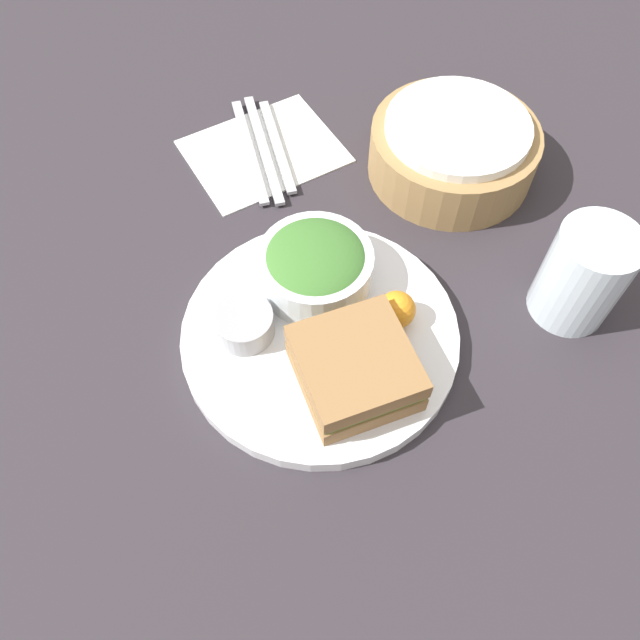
# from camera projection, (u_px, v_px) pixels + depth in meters

# --- Properties ---
(ground_plane) EXTENTS (4.00, 4.00, 0.00)m
(ground_plane) POSITION_uv_depth(u_px,v_px,m) (320.00, 339.00, 0.65)
(ground_plane) COLOR #2D282D
(plate) EXTENTS (0.29, 0.29, 0.02)m
(plate) POSITION_uv_depth(u_px,v_px,m) (320.00, 335.00, 0.65)
(plate) COLOR silver
(plate) RESTS_ON ground_plane
(sandwich) EXTENTS (0.12, 0.12, 0.05)m
(sandwich) POSITION_uv_depth(u_px,v_px,m) (357.00, 367.00, 0.59)
(sandwich) COLOR olive
(sandwich) RESTS_ON plate
(salad_bowl) EXTENTS (0.12, 0.12, 0.06)m
(salad_bowl) POSITION_uv_depth(u_px,v_px,m) (315.00, 265.00, 0.65)
(salad_bowl) COLOR white
(salad_bowl) RESTS_ON plate
(dressing_cup) EXTENTS (0.06, 0.06, 0.03)m
(dressing_cup) POSITION_uv_depth(u_px,v_px,m) (244.00, 324.00, 0.63)
(dressing_cup) COLOR #99999E
(dressing_cup) RESTS_ON plate
(orange_wedge) EXTENTS (0.04, 0.04, 0.04)m
(orange_wedge) POSITION_uv_depth(u_px,v_px,m) (397.00, 310.00, 0.63)
(orange_wedge) COLOR orange
(orange_wedge) RESTS_ON plate
(drink_glass) EXTENTS (0.08, 0.08, 0.11)m
(drink_glass) POSITION_uv_depth(u_px,v_px,m) (583.00, 275.00, 0.63)
(drink_glass) COLOR silver
(drink_glass) RESTS_ON ground_plane
(bread_basket) EXTENTS (0.20, 0.20, 0.08)m
(bread_basket) POSITION_uv_depth(u_px,v_px,m) (453.00, 149.00, 0.76)
(bread_basket) COLOR #997547
(bread_basket) RESTS_ON ground_plane
(napkin) EXTENTS (0.15, 0.19, 0.00)m
(napkin) POSITION_uv_depth(u_px,v_px,m) (264.00, 151.00, 0.80)
(napkin) COLOR white
(napkin) RESTS_ON ground_plane
(fork) EXTENTS (0.19, 0.06, 0.01)m
(fork) POSITION_uv_depth(u_px,v_px,m) (250.00, 150.00, 0.80)
(fork) COLOR #B2B2B7
(fork) RESTS_ON napkin
(knife) EXTENTS (0.20, 0.07, 0.01)m
(knife) POSITION_uv_depth(u_px,v_px,m) (263.00, 148.00, 0.80)
(knife) COLOR #B2B2B7
(knife) RESTS_ON napkin
(spoon) EXTENTS (0.17, 0.06, 0.01)m
(spoon) POSITION_uv_depth(u_px,v_px,m) (277.00, 146.00, 0.80)
(spoon) COLOR #B2B2B7
(spoon) RESTS_ON napkin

